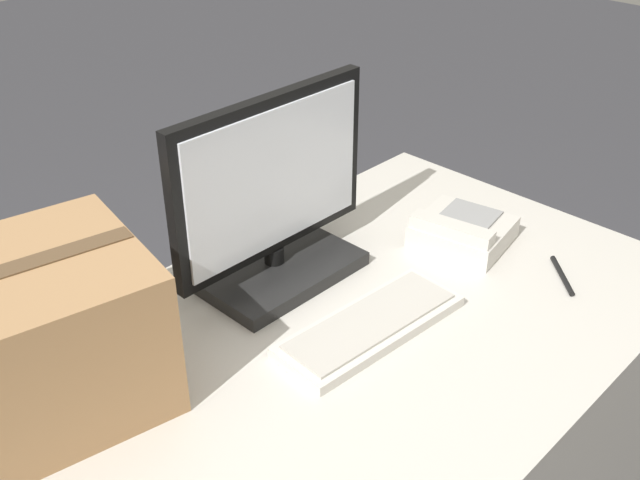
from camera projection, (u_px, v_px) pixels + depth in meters
monitor at (273, 208)px, 1.58m from camera, size 0.51×0.25×0.42m
keyboard at (371, 325)px, 1.49m from camera, size 0.42×0.17×0.03m
desk_phone at (462, 231)px, 1.77m from camera, size 0.23×0.24×0.08m
cardboard_box at (34, 337)px, 1.26m from camera, size 0.44×0.41×0.28m
pen_marker at (562, 275)px, 1.65m from camera, size 0.11×0.11×0.01m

